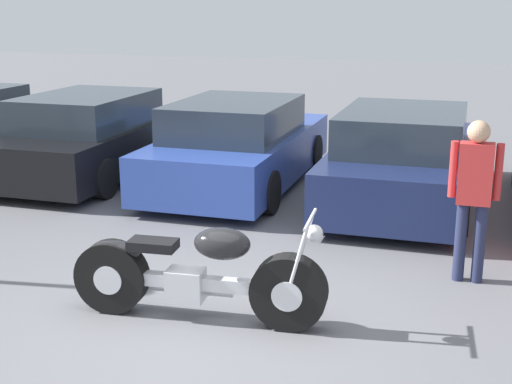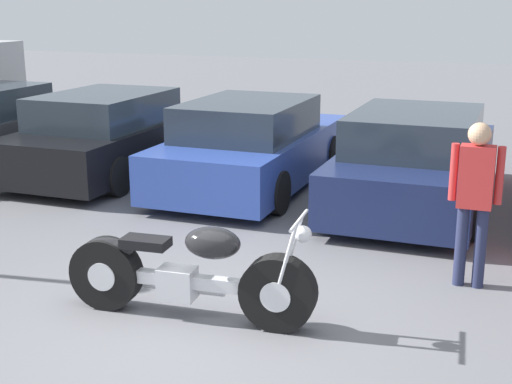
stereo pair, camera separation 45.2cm
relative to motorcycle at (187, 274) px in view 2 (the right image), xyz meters
The scene contains 6 objects.
ground_plane 0.53m from the motorcycle, 59.49° to the right, with size 60.00×60.00×0.00m, color slate.
motorcycle is the anchor object (origin of this frame).
parked_car_black 6.10m from the motorcycle, 128.08° to the left, with size 1.96×4.47×1.39m.
parked_car_blue 4.92m from the motorcycle, 104.03° to the left, with size 1.96×4.47×1.39m.
parked_car_navy 4.78m from the motorcycle, 73.25° to the left, with size 1.96×4.47×1.39m.
person_standing 2.99m from the motorcycle, 35.84° to the left, with size 0.52×0.23×1.71m.
Camera 2 is at (2.60, -5.23, 2.86)m, focal length 50.00 mm.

